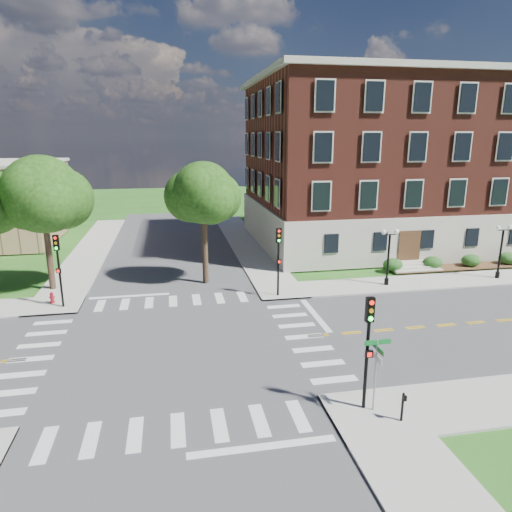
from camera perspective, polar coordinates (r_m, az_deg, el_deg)
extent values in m
plane|color=#285818|center=(25.23, -10.11, -11.20)|extent=(160.00, 160.00, 0.00)
cube|color=#3D3D3F|center=(25.23, -10.11, -11.19)|extent=(90.00, 12.00, 0.01)
cube|color=#3D3D3F|center=(25.23, -10.11, -11.19)|extent=(12.00, 90.00, 0.01)
cube|color=#9E9B93|center=(39.64, 25.13, -2.64)|extent=(34.00, 3.50, 0.12)
cube|color=#9E9B93|center=(47.63, -1.21, 1.51)|extent=(3.50, 34.00, 0.12)
cube|color=#9E9B93|center=(47.67, -19.91, 0.63)|extent=(3.50, 34.00, 0.12)
cube|color=silver|center=(29.28, 7.41, -7.34)|extent=(0.40, 5.50, 0.00)
cube|color=#B3AF9E|center=(51.46, 17.17, 4.30)|extent=(30.00, 20.00, 4.20)
cube|color=maroon|center=(50.72, 17.86, 13.22)|extent=(29.55, 19.70, 11.80)
cube|color=#B3AF9E|center=(51.01, 18.44, 20.12)|extent=(30.60, 20.60, 0.50)
cube|color=#472D19|center=(41.02, 18.60, 1.09)|extent=(2.00, 0.10, 2.80)
cylinder|color=#2F2317|center=(36.18, -24.37, -0.57)|extent=(0.44, 0.44, 4.19)
sphere|color=#16350E|center=(35.33, -25.19, 6.99)|extent=(5.45, 5.45, 5.45)
cylinder|color=#2F2317|center=(34.75, -6.39, 0.38)|extent=(0.44, 0.44, 4.53)
sphere|color=#16350E|center=(33.92, -6.61, 7.86)|extent=(4.59, 4.59, 4.59)
cylinder|color=black|center=(19.33, 13.60, -13.17)|extent=(0.14, 0.14, 3.80)
cube|color=black|center=(18.35, 14.05, -6.51)|extent=(0.32, 0.23, 1.00)
cylinder|color=red|center=(18.13, 14.29, -5.68)|extent=(0.18, 0.05, 0.18)
cylinder|color=orange|center=(18.24, 14.22, -6.66)|extent=(0.18, 0.05, 0.18)
cylinder|color=#19E533|center=(18.36, 14.16, -7.62)|extent=(0.18, 0.05, 0.18)
cube|color=black|center=(18.92, 13.94, -11.80)|extent=(0.30, 0.12, 0.30)
cylinder|color=black|center=(31.64, 2.79, -1.67)|extent=(0.14, 0.14, 3.80)
cube|color=black|center=(31.05, 2.85, 2.59)|extent=(0.37, 0.30, 1.00)
cylinder|color=red|center=(30.85, 2.91, 3.14)|extent=(0.19, 0.10, 0.18)
cylinder|color=orange|center=(30.92, 2.90, 2.54)|extent=(0.19, 0.10, 0.18)
cylinder|color=#19E533|center=(30.99, 2.89, 1.94)|extent=(0.19, 0.10, 0.18)
cube|color=black|center=(31.30, 2.88, -0.70)|extent=(0.32, 0.20, 0.30)
cylinder|color=black|center=(32.10, -23.27, -2.64)|extent=(0.14, 0.14, 3.80)
cube|color=black|center=(31.52, -23.71, 1.53)|extent=(0.37, 0.30, 1.00)
cylinder|color=red|center=(31.33, -23.82, 2.07)|extent=(0.19, 0.10, 0.18)
cylinder|color=orange|center=(31.39, -23.76, 1.48)|extent=(0.19, 0.10, 0.18)
cylinder|color=#19E533|center=(31.46, -23.70, 0.90)|extent=(0.19, 0.10, 0.18)
cube|color=black|center=(31.77, -23.44, -1.70)|extent=(0.32, 0.20, 0.30)
cylinder|color=black|center=(35.76, 15.99, -3.06)|extent=(0.32, 0.32, 0.50)
cylinder|color=black|center=(35.31, 16.18, -0.51)|extent=(0.16, 0.16, 3.80)
cube|color=black|center=(34.87, 16.41, 2.59)|extent=(1.00, 0.06, 0.06)
sphere|color=white|center=(34.60, 15.69, 2.89)|extent=(0.36, 0.36, 0.36)
sphere|color=white|center=(35.06, 17.16, 2.93)|extent=(0.36, 0.36, 0.36)
cylinder|color=black|center=(40.73, 27.94, -2.08)|extent=(0.32, 0.32, 0.50)
cylinder|color=black|center=(40.33, 28.21, 0.17)|extent=(0.16, 0.16, 3.80)
cube|color=black|center=(39.95, 28.55, 2.87)|extent=(1.00, 0.06, 0.06)
sphere|color=white|center=(39.60, 28.02, 3.14)|extent=(0.36, 0.36, 0.36)
sphere|color=white|center=(40.23, 29.14, 3.16)|extent=(0.36, 0.36, 0.36)
cylinder|color=gray|center=(19.43, 14.68, -14.26)|extent=(0.07, 0.07, 3.10)
cube|color=#0D6D28|center=(18.78, 14.97, -10.37)|extent=(1.10, 0.03, 0.20)
cube|color=#0D6D28|center=(18.89, 14.92, -11.06)|extent=(0.03, 1.10, 0.20)
cube|color=silver|center=(19.11, 14.97, -12.26)|extent=(0.03, 0.75, 0.25)
cylinder|color=black|center=(19.56, 17.83, -17.53)|extent=(0.10, 0.10, 1.20)
cube|color=black|center=(19.24, 18.11, -16.56)|extent=(0.14, 0.08, 0.22)
cylinder|color=maroon|center=(33.65, -24.09, -5.28)|extent=(0.32, 0.32, 0.10)
cylinder|color=maroon|center=(33.57, -24.13, -4.87)|extent=(0.22, 0.22, 0.60)
sphere|color=maroon|center=(33.47, -24.19, -4.34)|extent=(0.24, 0.24, 0.24)
cylinder|color=maroon|center=(33.54, -24.15, -4.75)|extent=(0.35, 0.12, 0.12)
cylinder|color=maroon|center=(33.54, -24.15, -4.75)|extent=(0.12, 0.35, 0.12)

